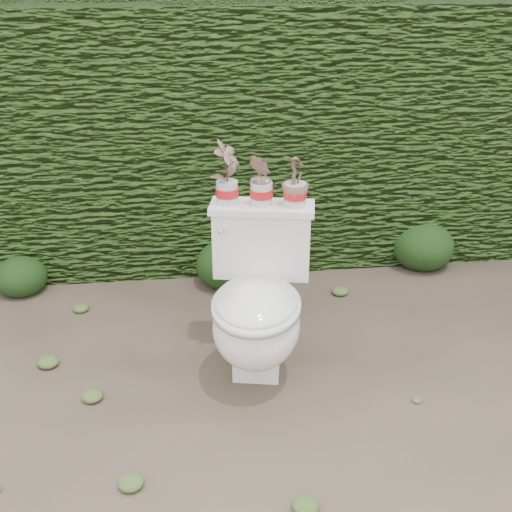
{
  "coord_description": "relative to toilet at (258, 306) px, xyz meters",
  "views": [
    {
      "loc": [
        -0.26,
        -2.5,
        1.89
      ],
      "look_at": [
        0.06,
        0.24,
        0.55
      ],
      "focal_mm": 45.0,
      "sensor_mm": 36.0,
      "label": 1
    }
  ],
  "objects": [
    {
      "name": "liriope_clump_2",
      "position": [
        -0.08,
        0.91,
        -0.2
      ],
      "size": [
        0.38,
        0.38,
        0.3
      ],
      "primitive_type": "ellipsoid",
      "color": "#1F3C15",
      "rests_on": "ground"
    },
    {
      "name": "toilet",
      "position": [
        0.0,
        0.0,
        0.0
      ],
      "size": [
        0.58,
        0.76,
        0.78
      ],
      "rotation": [
        0.0,
        0.0,
        -0.21
      ],
      "color": "white",
      "rests_on": "ground"
    },
    {
      "name": "hedge",
      "position": [
        -0.06,
        1.5,
        0.44
      ],
      "size": [
        8.0,
        1.0,
        1.6
      ],
      "primitive_type": "cube",
      "color": "#375A1E",
      "rests_on": "ground"
    },
    {
      "name": "liriope_clump_1",
      "position": [
        -1.32,
        0.96,
        -0.23
      ],
      "size": [
        0.31,
        0.31,
        0.25
      ],
      "primitive_type": "ellipsoid",
      "color": "#1F3C15",
      "rests_on": "ground"
    },
    {
      "name": "ground",
      "position": [
        -0.06,
        -0.1,
        -0.36
      ],
      "size": [
        60.0,
        60.0,
        0.0
      ],
      "primitive_type": "plane",
      "color": "brown",
      "rests_on": "ground"
    },
    {
      "name": "potted_plant_left",
      "position": [
        -0.11,
        0.27,
        0.57
      ],
      "size": [
        0.18,
        0.18,
        0.29
      ],
      "primitive_type": "imported",
      "rotation": [
        0.0,
        0.0,
        0.91
      ],
      "color": "#20651F",
      "rests_on": "toilet"
    },
    {
      "name": "potted_plant_right",
      "position": [
        0.2,
        0.2,
        0.54
      ],
      "size": [
        0.18,
        0.18,
        0.23
      ],
      "primitive_type": "imported",
      "rotation": [
        0.0,
        0.0,
        2.23
      ],
      "color": "#20651F",
      "rests_on": "toilet"
    },
    {
      "name": "liriope_clump_3",
      "position": [
        1.2,
        1.02,
        -0.19
      ],
      "size": [
        0.4,
        0.4,
        0.32
      ],
      "primitive_type": "ellipsoid",
      "color": "#1F3C15",
      "rests_on": "ground"
    },
    {
      "name": "potted_plant_center",
      "position": [
        0.05,
        0.24,
        0.54
      ],
      "size": [
        0.13,
        0.15,
        0.24
      ],
      "primitive_type": "imported",
      "rotation": [
        0.0,
        0.0,
        4.9
      ],
      "color": "#20651F",
      "rests_on": "toilet"
    }
  ]
}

